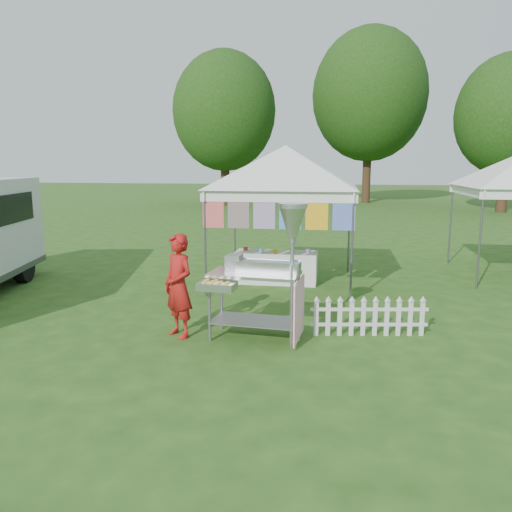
# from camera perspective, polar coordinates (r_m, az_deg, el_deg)

# --- Properties ---
(ground) EXTENTS (120.00, 120.00, 0.00)m
(ground) POSITION_cam_1_polar(r_m,az_deg,el_deg) (7.85, 0.48, -8.90)
(ground) COLOR #284C15
(ground) RESTS_ON ground
(canopy_main) EXTENTS (4.24, 4.24, 3.45)m
(canopy_main) POSITION_cam_1_polar(r_m,az_deg,el_deg) (10.88, 3.41, 12.47)
(canopy_main) COLOR #59595E
(canopy_main) RESTS_ON ground
(tree_left) EXTENTS (6.40, 6.40, 9.53)m
(tree_left) POSITION_cam_1_polar(r_m,az_deg,el_deg) (32.28, -3.62, 16.16)
(tree_left) COLOR #372214
(tree_left) RESTS_ON ground
(tree_mid) EXTENTS (7.60, 7.60, 11.52)m
(tree_mid) POSITION_cam_1_polar(r_m,az_deg,el_deg) (35.65, 12.86, 17.48)
(tree_mid) COLOR #372214
(tree_mid) RESTS_ON ground
(tree_right) EXTENTS (5.60, 5.60, 8.42)m
(tree_right) POSITION_cam_1_polar(r_m,az_deg,el_deg) (30.73, 26.95, 14.15)
(tree_right) COLOR #372214
(tree_right) RESTS_ON ground
(donut_cart) EXTENTS (1.54, 0.96, 2.05)m
(donut_cart) POSITION_cam_1_polar(r_m,az_deg,el_deg) (7.29, 1.46, -0.56)
(donut_cart) COLOR gray
(donut_cart) RESTS_ON ground
(vendor) EXTENTS (0.69, 0.65, 1.58)m
(vendor) POSITION_cam_1_polar(r_m,az_deg,el_deg) (7.62, -8.85, -3.39)
(vendor) COLOR #A71714
(vendor) RESTS_ON ground
(picket_fence) EXTENTS (1.78, 0.31, 0.56)m
(picket_fence) POSITION_cam_1_polar(r_m,az_deg,el_deg) (7.87, 12.80, -6.89)
(picket_fence) COLOR silver
(picket_fence) RESTS_ON ground
(display_table) EXTENTS (1.80, 0.70, 0.69)m
(display_table) POSITION_cam_1_polar(r_m,az_deg,el_deg) (11.09, 2.29, -1.29)
(display_table) COLOR white
(display_table) RESTS_ON ground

